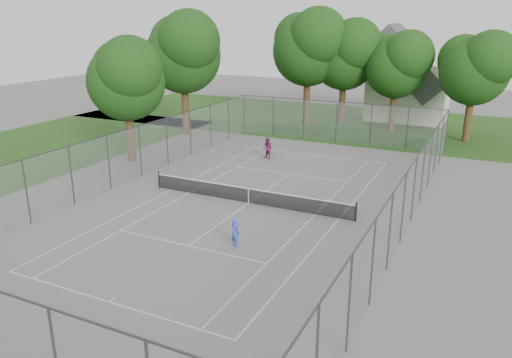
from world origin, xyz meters
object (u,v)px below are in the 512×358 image
at_px(tennis_net, 249,195).
at_px(girl_player, 235,232).
at_px(woman_player, 268,148).
at_px(house, 409,82).

distance_m(tennis_net, girl_player, 5.83).
height_order(tennis_net, woman_player, woman_player).
bearing_deg(woman_player, girl_player, -48.77).
bearing_deg(house, tennis_net, -97.12).
bearing_deg(house, girl_player, -92.76).
xyz_separation_m(girl_player, woman_player, (-5.08, 14.73, 0.09)).
relative_size(tennis_net, woman_player, 7.76).
xyz_separation_m(tennis_net, house, (3.76, 30.08, 3.45)).
height_order(house, girl_player, house).
distance_m(girl_player, woman_player, 15.58).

